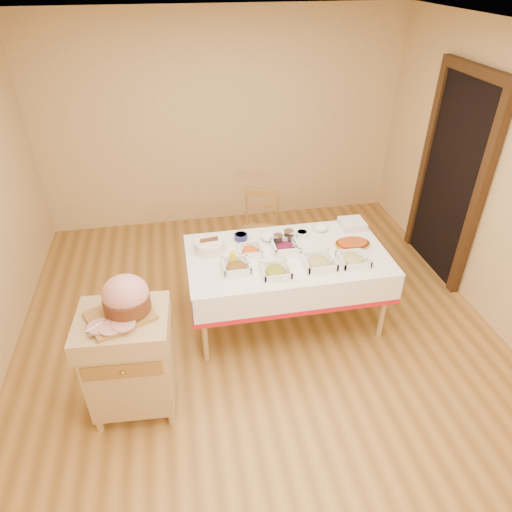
{
  "coord_description": "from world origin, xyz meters",
  "views": [
    {
      "loc": [
        -0.63,
        -3.05,
        3.04
      ],
      "look_at": [
        -0.01,
        0.2,
        0.84
      ],
      "focal_mm": 32.0,
      "sensor_mm": 36.0,
      "label": 1
    }
  ],
  "objects_px": {
    "preserve_jar_left": "(278,241)",
    "plate_stack": "(352,224)",
    "dining_chair": "(261,230)",
    "bread_basket": "(209,246)",
    "brass_platter": "(352,244)",
    "preserve_jar_right": "(288,237)",
    "ham_on_board": "(125,299)",
    "dining_table": "(287,268)",
    "butcher_cart": "(130,357)",
    "mustard_bottle": "(233,258)"
  },
  "relations": [
    {
      "from": "preserve_jar_left",
      "to": "plate_stack",
      "type": "distance_m",
      "value": 0.83
    },
    {
      "from": "dining_chair",
      "to": "bread_basket",
      "type": "relative_size",
      "value": 3.23
    },
    {
      "from": "brass_platter",
      "to": "preserve_jar_right",
      "type": "bearing_deg",
      "value": 163.0
    },
    {
      "from": "plate_stack",
      "to": "brass_platter",
      "type": "bearing_deg",
      "value": -110.07
    },
    {
      "from": "bread_basket",
      "to": "plate_stack",
      "type": "bearing_deg",
      "value": 6.49
    },
    {
      "from": "brass_platter",
      "to": "ham_on_board",
      "type": "bearing_deg",
      "value": -158.38
    },
    {
      "from": "dining_chair",
      "to": "ham_on_board",
      "type": "relative_size",
      "value": 1.93
    },
    {
      "from": "dining_table",
      "to": "dining_chair",
      "type": "distance_m",
      "value": 0.99
    },
    {
      "from": "dining_table",
      "to": "plate_stack",
      "type": "height_order",
      "value": "plate_stack"
    },
    {
      "from": "dining_table",
      "to": "butcher_cart",
      "type": "bearing_deg",
      "value": -150.24
    },
    {
      "from": "preserve_jar_right",
      "to": "butcher_cart",
      "type": "bearing_deg",
      "value": -145.63
    },
    {
      "from": "preserve_jar_right",
      "to": "bread_basket",
      "type": "height_order",
      "value": "preserve_jar_right"
    },
    {
      "from": "preserve_jar_left",
      "to": "preserve_jar_right",
      "type": "distance_m",
      "value": 0.12
    },
    {
      "from": "dining_chair",
      "to": "butcher_cart",
      "type": "bearing_deg",
      "value": -127.45
    },
    {
      "from": "butcher_cart",
      "to": "plate_stack",
      "type": "bearing_deg",
      "value": 28.2
    },
    {
      "from": "butcher_cart",
      "to": "bread_basket",
      "type": "distance_m",
      "value": 1.26
    },
    {
      "from": "brass_platter",
      "to": "butcher_cart",
      "type": "bearing_deg",
      "value": -157.94
    },
    {
      "from": "ham_on_board",
      "to": "preserve_jar_left",
      "type": "relative_size",
      "value": 4.01
    },
    {
      "from": "preserve_jar_left",
      "to": "brass_platter",
      "type": "relative_size",
      "value": 0.35
    },
    {
      "from": "dining_table",
      "to": "brass_platter",
      "type": "relative_size",
      "value": 5.58
    },
    {
      "from": "plate_stack",
      "to": "brass_platter",
      "type": "xyz_separation_m",
      "value": [
        -0.12,
        -0.33,
        -0.02
      ]
    },
    {
      "from": "preserve_jar_right",
      "to": "dining_table",
      "type": "bearing_deg",
      "value": -106.69
    },
    {
      "from": "brass_platter",
      "to": "plate_stack",
      "type": "bearing_deg",
      "value": 69.93
    },
    {
      "from": "bread_basket",
      "to": "plate_stack",
      "type": "height_order",
      "value": "bread_basket"
    },
    {
      "from": "ham_on_board",
      "to": "preserve_jar_right",
      "type": "distance_m",
      "value": 1.73
    },
    {
      "from": "bread_basket",
      "to": "preserve_jar_right",
      "type": "bearing_deg",
      "value": 0.59
    },
    {
      "from": "preserve_jar_left",
      "to": "mustard_bottle",
      "type": "bearing_deg",
      "value": -151.67
    },
    {
      "from": "dining_table",
      "to": "preserve_jar_left",
      "type": "relative_size",
      "value": 15.93
    },
    {
      "from": "preserve_jar_right",
      "to": "bread_basket",
      "type": "bearing_deg",
      "value": -179.41
    },
    {
      "from": "butcher_cart",
      "to": "preserve_jar_left",
      "type": "relative_size",
      "value": 8.04
    },
    {
      "from": "bread_basket",
      "to": "brass_platter",
      "type": "distance_m",
      "value": 1.33
    },
    {
      "from": "dining_chair",
      "to": "ham_on_board",
      "type": "distance_m",
      "value": 2.26
    },
    {
      "from": "dining_chair",
      "to": "preserve_jar_left",
      "type": "distance_m",
      "value": 0.89
    },
    {
      "from": "butcher_cart",
      "to": "bread_basket",
      "type": "relative_size",
      "value": 3.36
    },
    {
      "from": "plate_stack",
      "to": "dining_table",
      "type": "bearing_deg",
      "value": -154.85
    },
    {
      "from": "dining_chair",
      "to": "bread_basket",
      "type": "distance_m",
      "value": 1.08
    },
    {
      "from": "dining_chair",
      "to": "bread_basket",
      "type": "xyz_separation_m",
      "value": [
        -0.65,
        -0.79,
        0.36
      ]
    },
    {
      "from": "ham_on_board",
      "to": "brass_platter",
      "type": "xyz_separation_m",
      "value": [
        1.99,
        0.79,
        -0.27
      ]
    },
    {
      "from": "dining_chair",
      "to": "brass_platter",
      "type": "xyz_separation_m",
      "value": [
        0.67,
        -0.95,
        0.32
      ]
    },
    {
      "from": "dining_chair",
      "to": "preserve_jar_right",
      "type": "xyz_separation_m",
      "value": [
        0.1,
        -0.78,
        0.36
      ]
    },
    {
      "from": "ham_on_board",
      "to": "preserve_jar_right",
      "type": "bearing_deg",
      "value": 34.24
    },
    {
      "from": "butcher_cart",
      "to": "bread_basket",
      "type": "bearing_deg",
      "value": 54.2
    },
    {
      "from": "dining_chair",
      "to": "bread_basket",
      "type": "height_order",
      "value": "dining_chair"
    },
    {
      "from": "ham_on_board",
      "to": "preserve_jar_right",
      "type": "height_order",
      "value": "ham_on_board"
    },
    {
      "from": "preserve_jar_left",
      "to": "mustard_bottle",
      "type": "xyz_separation_m",
      "value": [
        -0.46,
        -0.25,
        0.02
      ]
    },
    {
      "from": "preserve_jar_right",
      "to": "bread_basket",
      "type": "distance_m",
      "value": 0.75
    },
    {
      "from": "preserve_jar_left",
      "to": "butcher_cart",
      "type": "bearing_deg",
      "value": -144.68
    },
    {
      "from": "preserve_jar_left",
      "to": "plate_stack",
      "type": "xyz_separation_m",
      "value": [
        0.81,
        0.2,
        -0.02
      ]
    },
    {
      "from": "ham_on_board",
      "to": "preserve_jar_left",
      "type": "bearing_deg",
      "value": 35.22
    },
    {
      "from": "plate_stack",
      "to": "butcher_cart",
      "type": "bearing_deg",
      "value": -151.8
    }
  ]
}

